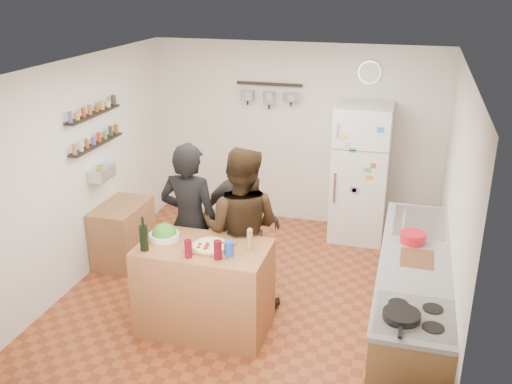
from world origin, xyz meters
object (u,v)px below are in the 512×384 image
(person_left, at_px, (190,224))
(salad_bowl, at_px, (164,236))
(skillet, at_px, (402,316))
(pepper_mill, at_px, (250,241))
(person_back, at_px, (241,219))
(person_center, at_px, (241,229))
(prep_island, at_px, (205,288))
(counter_run, at_px, (412,304))
(salt_canister, at_px, (229,249))
(wall_clock, at_px, (370,72))
(red_bowl, at_px, (413,237))
(wine_bottle, at_px, (144,238))
(side_table, at_px, (123,233))
(fridge, at_px, (360,173))

(person_left, bearing_deg, salad_bowl, 81.28)
(skillet, bearing_deg, pepper_mill, 150.53)
(person_back, bearing_deg, skillet, 141.74)
(pepper_mill, xyz_separation_m, person_center, (-0.24, 0.48, -0.12))
(pepper_mill, bearing_deg, person_left, 150.01)
(prep_island, height_order, person_center, person_center)
(salad_bowl, height_order, counter_run, salad_bowl)
(skillet, bearing_deg, counter_run, 84.39)
(salt_canister, height_order, person_center, person_center)
(salad_bowl, distance_m, wall_clock, 3.50)
(salad_bowl, distance_m, skillet, 2.42)
(skillet, xyz_separation_m, wall_clock, (-0.65, 3.65, 1.20))
(salad_bowl, xyz_separation_m, person_center, (0.63, 0.48, -0.06))
(prep_island, xyz_separation_m, person_left, (-0.34, 0.50, 0.43))
(person_center, xyz_separation_m, red_bowl, (1.70, 0.07, 0.09))
(wine_bottle, xyz_separation_m, person_left, (0.16, 0.72, -0.15))
(counter_run, relative_size, skillet, 9.28)
(counter_run, distance_m, red_bowl, 0.62)
(person_center, height_order, side_table, person_center)
(person_back, height_order, wall_clock, wall_clock)
(counter_run, distance_m, wall_clock, 3.22)
(pepper_mill, bearing_deg, skillet, -29.47)
(person_back, relative_size, red_bowl, 6.31)
(salt_canister, bearing_deg, wine_bottle, -172.87)
(wine_bottle, height_order, red_bowl, wine_bottle)
(pepper_mill, relative_size, fridge, 0.10)
(prep_island, bearing_deg, person_back, 86.06)
(prep_island, relative_size, red_bowl, 5.09)
(wine_bottle, height_order, person_back, person_back)
(skillet, bearing_deg, person_center, 142.17)
(pepper_mill, bearing_deg, person_back, 111.94)
(person_back, bearing_deg, fridge, -120.16)
(wine_bottle, distance_m, side_table, 1.77)
(counter_run, relative_size, wall_clock, 8.77)
(person_center, bearing_deg, pepper_mill, 115.17)
(prep_island, distance_m, salt_canister, 0.62)
(person_left, xyz_separation_m, person_center, (0.55, 0.03, -0.01))
(pepper_mill, bearing_deg, prep_island, -173.66)
(prep_island, bearing_deg, counter_run, 7.78)
(person_back, height_order, counter_run, person_back)
(salad_bowl, relative_size, wine_bottle, 1.19)
(pepper_mill, bearing_deg, wine_bottle, -164.13)
(salt_canister, bearing_deg, prep_island, 158.20)
(pepper_mill, height_order, skillet, pepper_mill)
(prep_island, distance_m, fridge, 2.88)
(skillet, distance_m, side_table, 3.86)
(skillet, distance_m, wall_clock, 3.90)
(counter_run, bearing_deg, skillet, -95.61)
(person_left, height_order, fridge, fridge)
(wine_bottle, height_order, pepper_mill, wine_bottle)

